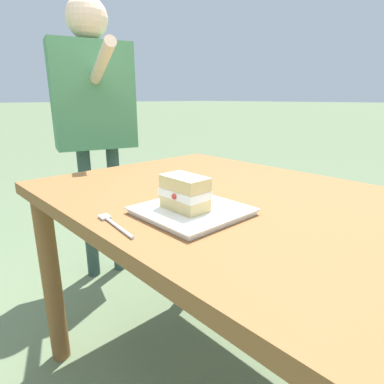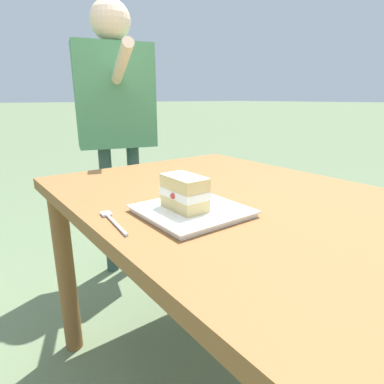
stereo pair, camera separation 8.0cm
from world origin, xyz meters
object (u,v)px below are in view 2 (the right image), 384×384
dessert_plate (192,211)px  cake_slice (184,193)px  patio_table (253,234)px  dessert_fork (113,221)px  diner_person (116,101)px

dessert_plate → cake_slice: (0.01, 0.02, 0.05)m
patio_table → dessert_fork: size_ratio=8.12×
dessert_plate → cake_slice: cake_slice is taller
dessert_plate → cake_slice: bearing=68.5°
cake_slice → diner_person: size_ratio=0.08×
dessert_plate → dessert_fork: bearing=70.2°
patio_table → dessert_fork: bearing=76.9°
patio_table → dessert_fork: 0.42m
dessert_fork → diner_person: diner_person is taller
patio_table → diner_person: size_ratio=0.91×
dessert_fork → diner_person: size_ratio=0.11×
cake_slice → dessert_fork: (0.06, 0.17, -0.06)m
diner_person → dessert_plate: bearing=164.6°
dessert_plate → dessert_fork: (0.07, 0.19, -0.00)m
cake_slice → diner_person: bearing=-16.4°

